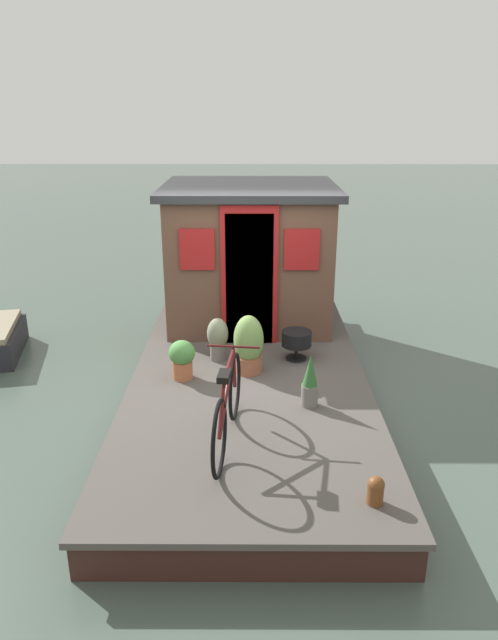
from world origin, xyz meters
TOP-DOWN VIEW (x-y plane):
  - ground_plane at (0.00, 0.00)m, footprint 60.00×60.00m
  - houseboat_deck at (0.00, 0.00)m, footprint 5.80×2.69m
  - houseboat_cabin at (1.79, 0.00)m, footprint 2.10×2.37m
  - bicycle at (-1.57, 0.19)m, footprint 1.62×0.50m
  - potted_plant_succulent at (0.30, 0.38)m, footprint 0.26×0.26m
  - potted_plant_fern at (-0.23, 0.76)m, footprint 0.30×0.30m
  - potted_plant_rosemary at (-0.05, 0.01)m, footprint 0.35×0.35m
  - potted_plant_ivy at (-0.86, -0.63)m, footprint 0.17×0.17m
  - charcoal_grill at (0.31, -0.58)m, footprint 0.36×0.36m
  - mooring_bollard at (-2.44, -0.99)m, footprint 0.14×0.14m

SIDE VIEW (x-z plane):
  - ground_plane at x=0.00m, z-range 0.00..0.00m
  - houseboat_deck at x=0.00m, z-range 0.00..0.40m
  - mooring_bollard at x=-2.44m, z-range 0.41..0.65m
  - potted_plant_fern at x=-0.23m, z-range 0.42..0.88m
  - charcoal_grill at x=0.31m, z-range 0.48..0.84m
  - potted_plant_ivy at x=-0.86m, z-range 0.39..0.96m
  - potted_plant_succulent at x=0.30m, z-range 0.42..0.95m
  - potted_plant_rosemary at x=-0.05m, z-range 0.39..1.09m
  - bicycle at x=-1.57m, z-range 0.37..1.18m
  - houseboat_cabin at x=1.79m, z-range 0.41..2.33m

